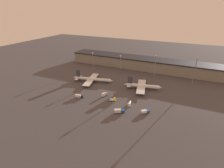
{
  "coord_description": "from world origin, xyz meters",
  "views": [
    {
      "loc": [
        51.36,
        -117.25,
        73.76
      ],
      "look_at": [
        -11.83,
        21.17,
        6.0
      ],
      "focal_mm": 28.0,
      "sensor_mm": 36.0,
      "label": 1
    }
  ],
  "objects_px": {
    "service_vehicle_2": "(113,100)",
    "service_vehicle_4": "(104,94)",
    "airplane_0": "(92,79)",
    "service_vehicle_0": "(129,104)",
    "service_vehicle_1": "(79,96)",
    "service_vehicle_5": "(119,111)",
    "service_vehicle_3": "(145,111)",
    "airplane_1": "(142,86)"
  },
  "relations": [
    {
      "from": "service_vehicle_2",
      "to": "service_vehicle_4",
      "type": "distance_m",
      "value": 11.99
    },
    {
      "from": "airplane_0",
      "to": "service_vehicle_0",
      "type": "distance_m",
      "value": 60.27
    },
    {
      "from": "service_vehicle_1",
      "to": "service_vehicle_5",
      "type": "distance_m",
      "value": 41.94
    },
    {
      "from": "airplane_0",
      "to": "service_vehicle_1",
      "type": "relative_size",
      "value": 5.6
    },
    {
      "from": "service_vehicle_1",
      "to": "service_vehicle_3",
      "type": "relative_size",
      "value": 1.18
    },
    {
      "from": "service_vehicle_2",
      "to": "service_vehicle_4",
      "type": "xyz_separation_m",
      "value": [
        -10.64,
        5.53,
        0.12
      ]
    },
    {
      "from": "service_vehicle_0",
      "to": "service_vehicle_4",
      "type": "bearing_deg",
      "value": -113.71
    },
    {
      "from": "service_vehicle_1",
      "to": "service_vehicle_3",
      "type": "bearing_deg",
      "value": -18.27
    },
    {
      "from": "service_vehicle_0",
      "to": "service_vehicle_3",
      "type": "height_order",
      "value": "service_vehicle_0"
    },
    {
      "from": "airplane_1",
      "to": "service_vehicle_5",
      "type": "xyz_separation_m",
      "value": [
        -4.5,
        -48.08,
        -1.26
      ]
    },
    {
      "from": "service_vehicle_5",
      "to": "service_vehicle_1",
      "type": "bearing_deg",
      "value": 139.01
    },
    {
      "from": "airplane_0",
      "to": "service_vehicle_1",
      "type": "height_order",
      "value": "airplane_0"
    },
    {
      "from": "service_vehicle_0",
      "to": "service_vehicle_3",
      "type": "distance_m",
      "value": 15.57
    },
    {
      "from": "service_vehicle_5",
      "to": "airplane_1",
      "type": "bearing_deg",
      "value": 54.08
    },
    {
      "from": "service_vehicle_4",
      "to": "service_vehicle_5",
      "type": "xyz_separation_m",
      "value": [
        22.31,
        -19.36,
        -0.05
      ]
    },
    {
      "from": "service_vehicle_1",
      "to": "service_vehicle_2",
      "type": "xyz_separation_m",
      "value": [
        29.58,
        6.25,
        0.08
      ]
    },
    {
      "from": "airplane_1",
      "to": "service_vehicle_0",
      "type": "distance_m",
      "value": 34.52
    },
    {
      "from": "airplane_1",
      "to": "service_vehicle_2",
      "type": "relative_size",
      "value": 6.77
    },
    {
      "from": "service_vehicle_1",
      "to": "airplane_1",
      "type": "bearing_deg",
      "value": 23.01
    },
    {
      "from": "service_vehicle_1",
      "to": "service_vehicle_3",
      "type": "height_order",
      "value": "service_vehicle_1"
    },
    {
      "from": "service_vehicle_3",
      "to": "service_vehicle_5",
      "type": "height_order",
      "value": "service_vehicle_5"
    },
    {
      "from": "service_vehicle_2",
      "to": "service_vehicle_3",
      "type": "bearing_deg",
      "value": -48.81
    },
    {
      "from": "airplane_0",
      "to": "service_vehicle_5",
      "type": "relative_size",
      "value": 5.54
    },
    {
      "from": "service_vehicle_2",
      "to": "service_vehicle_5",
      "type": "xyz_separation_m",
      "value": [
        11.67,
        -13.83,
        0.07
      ]
    },
    {
      "from": "airplane_0",
      "to": "service_vehicle_4",
      "type": "xyz_separation_m",
      "value": [
        26.58,
        -24.11,
        -1.01
      ]
    },
    {
      "from": "airplane_0",
      "to": "service_vehicle_3",
      "type": "bearing_deg",
      "value": -40.45
    },
    {
      "from": "airplane_0",
      "to": "service_vehicle_5",
      "type": "xyz_separation_m",
      "value": [
        48.88,
        -43.47,
        -1.06
      ]
    },
    {
      "from": "airplane_0",
      "to": "service_vehicle_5",
      "type": "height_order",
      "value": "airplane_0"
    },
    {
      "from": "airplane_1",
      "to": "service_vehicle_3",
      "type": "bearing_deg",
      "value": -83.94
    },
    {
      "from": "service_vehicle_2",
      "to": "airplane_0",
      "type": "bearing_deg",
      "value": 104.13
    },
    {
      "from": "airplane_1",
      "to": "service_vehicle_4",
      "type": "xyz_separation_m",
      "value": [
        -26.8,
        -28.72,
        -1.21
      ]
    },
    {
      "from": "service_vehicle_0",
      "to": "service_vehicle_3",
      "type": "xyz_separation_m",
      "value": [
        14.46,
        -5.77,
        -0.12
      ]
    },
    {
      "from": "service_vehicle_5",
      "to": "service_vehicle_3",
      "type": "bearing_deg",
      "value": -6.97
    },
    {
      "from": "service_vehicle_0",
      "to": "service_vehicle_1",
      "type": "xyz_separation_m",
      "value": [
        -44.69,
        -6.02,
        -0.01
      ]
    },
    {
      "from": "service_vehicle_1",
      "to": "service_vehicle_2",
      "type": "bearing_deg",
      "value": -6.58
    },
    {
      "from": "service_vehicle_3",
      "to": "service_vehicle_5",
      "type": "bearing_deg",
      "value": 162.58
    },
    {
      "from": "service_vehicle_5",
      "to": "service_vehicle_4",
      "type": "bearing_deg",
      "value": 108.47
    },
    {
      "from": "airplane_0",
      "to": "service_vehicle_1",
      "type": "xyz_separation_m",
      "value": [
        7.64,
        -35.89,
        -1.21
      ]
    },
    {
      "from": "service_vehicle_2",
      "to": "service_vehicle_4",
      "type": "bearing_deg",
      "value": 115.2
    },
    {
      "from": "airplane_0",
      "to": "service_vehicle_3",
      "type": "distance_m",
      "value": 75.71
    },
    {
      "from": "service_vehicle_1",
      "to": "service_vehicle_4",
      "type": "xyz_separation_m",
      "value": [
        18.94,
        11.78,
        0.2
      ]
    },
    {
      "from": "airplane_0",
      "to": "service_vehicle_4",
      "type": "height_order",
      "value": "airplane_0"
    }
  ]
}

